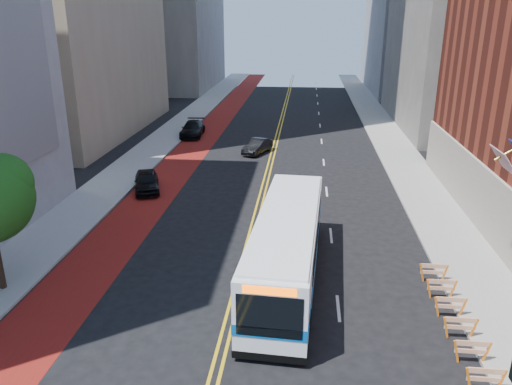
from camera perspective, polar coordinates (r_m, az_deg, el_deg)
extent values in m
cube|color=gray|center=(48.06, -12.74, 4.03)|extent=(4.00, 140.00, 0.15)
cube|color=gray|center=(46.53, 16.65, 3.17)|extent=(4.00, 140.00, 0.15)
cube|color=#60150D|center=(47.01, -8.20, 3.88)|extent=(3.60, 140.00, 0.01)
cube|color=gold|center=(45.79, 1.50, 3.65)|extent=(0.14, 140.00, 0.01)
cube|color=gold|center=(45.76, 1.95, 3.64)|extent=(0.14, 140.00, 0.01)
cube|color=silver|center=(23.62, 9.39, -12.90)|extent=(0.14, 2.20, 0.01)
cube|color=silver|center=(30.66, 8.57, -4.86)|extent=(0.14, 2.20, 0.01)
cube|color=silver|center=(38.09, 8.07, 0.11)|extent=(0.14, 2.20, 0.01)
cube|color=silver|center=(45.71, 7.74, 3.45)|extent=(0.14, 2.20, 0.01)
cube|color=silver|center=(53.44, 7.51, 5.83)|extent=(0.14, 2.20, 0.01)
cube|color=silver|center=(61.24, 7.33, 7.60)|extent=(0.14, 2.20, 0.01)
cube|color=silver|center=(69.08, 7.19, 8.97)|extent=(0.14, 2.20, 0.01)
cube|color=silver|center=(76.96, 7.08, 10.06)|extent=(0.14, 2.20, 0.01)
cube|color=silver|center=(84.86, 6.99, 10.95)|extent=(0.14, 2.20, 0.01)
cube|color=silver|center=(92.78, 6.91, 11.69)|extent=(0.14, 2.20, 0.01)
cube|color=silver|center=(100.71, 6.85, 12.31)|extent=(0.14, 2.20, 0.01)
cube|color=#9E9384|center=(30.08, 26.83, -3.24)|extent=(0.50, 36.00, 4.00)
cube|color=black|center=(31.30, 26.14, -4.06)|extent=(0.35, 2.80, 2.20)
cube|color=black|center=(37.49, 22.68, 0.19)|extent=(0.35, 2.80, 2.20)
cube|color=#B21419|center=(24.31, 26.47, 3.24)|extent=(0.75, 1.90, 1.05)
cube|color=orange|center=(20.20, 23.12, -19.04)|extent=(0.32, 0.06, 0.99)
cube|color=orange|center=(20.55, 26.20, -18.81)|extent=(0.32, 0.06, 0.99)
cube|color=orange|center=(20.13, 24.84, -18.03)|extent=(1.25, 0.05, 0.22)
cube|color=orange|center=(20.34, 24.70, -18.82)|extent=(1.25, 0.05, 0.18)
cube|color=orange|center=(21.37, 21.92, -16.50)|extent=(0.32, 0.06, 0.99)
cube|color=orange|center=(21.71, 24.82, -16.34)|extent=(0.32, 0.06, 0.99)
cube|color=orange|center=(21.31, 23.53, -15.55)|extent=(1.25, 0.05, 0.22)
cube|color=orange|center=(21.51, 23.40, -16.32)|extent=(1.25, 0.05, 0.18)
cube|color=orange|center=(22.59, 20.88, -14.23)|extent=(0.32, 0.06, 0.99)
cube|color=orange|center=(22.91, 23.61, -14.12)|extent=(0.32, 0.06, 0.99)
cube|color=orange|center=(22.54, 22.39, -13.33)|extent=(1.25, 0.05, 0.22)
cube|color=orange|center=(22.72, 22.27, -14.07)|extent=(1.25, 0.05, 0.18)
cube|color=orange|center=(23.85, 19.96, -12.18)|extent=(0.32, 0.06, 0.99)
cube|color=orange|center=(24.16, 22.54, -12.12)|extent=(0.32, 0.06, 0.99)
cube|color=orange|center=(23.80, 21.38, -11.33)|extent=(1.25, 0.05, 0.22)
cube|color=orange|center=(23.97, 21.27, -12.05)|extent=(1.25, 0.05, 0.18)
cube|color=orange|center=(25.15, 19.15, -10.35)|extent=(0.32, 0.06, 0.99)
cube|color=orange|center=(25.43, 21.59, -10.31)|extent=(0.32, 0.06, 0.99)
cube|color=orange|center=(25.10, 20.49, -9.54)|extent=(1.25, 0.05, 0.22)
cube|color=orange|center=(25.26, 20.39, -10.23)|extent=(1.25, 0.05, 0.18)
cube|color=orange|center=(26.47, 18.42, -8.69)|extent=(0.32, 0.06, 0.99)
cube|color=orange|center=(26.74, 20.75, -8.68)|extent=(0.32, 0.06, 0.99)
cube|color=orange|center=(26.42, 19.69, -7.92)|extent=(1.25, 0.05, 0.22)
cube|color=orange|center=(26.57, 19.60, -8.59)|extent=(1.25, 0.05, 0.18)
sphere|color=#104A12|center=(25.55, -27.07, 0.92)|extent=(2.80, 2.80, 2.80)
cube|color=white|center=(24.59, 3.56, -6.12)|extent=(3.60, 13.24, 3.11)
cube|color=#04539F|center=(24.80, 3.54, -7.09)|extent=(3.64, 13.29, 0.49)
cube|color=black|center=(25.16, 3.78, -4.20)|extent=(3.42, 9.32, 1.04)
cube|color=black|center=(18.83, 1.54, -13.99)|extent=(2.50, 0.25, 1.75)
cube|color=black|center=(30.41, 4.80, -0.04)|extent=(2.27, 0.24, 1.09)
cube|color=#FF5905|center=(18.24, 1.57, -11.15)|extent=(1.99, 0.20, 0.33)
cube|color=white|center=(23.94, 3.64, -2.65)|extent=(3.42, 12.58, 0.13)
cube|color=black|center=(25.30, 3.49, -9.29)|extent=(3.63, 13.27, 0.33)
cylinder|color=black|center=(21.81, -1.12, -13.94)|extent=(0.39, 1.11, 1.09)
cylinder|color=black|center=(21.58, 5.85, -14.47)|extent=(0.39, 1.11, 1.09)
cylinder|color=black|center=(28.61, 1.66, -5.31)|extent=(0.39, 1.11, 1.09)
cylinder|color=black|center=(28.43, 6.84, -5.62)|extent=(0.39, 1.11, 1.09)
cylinder|color=black|center=(30.03, 2.05, -4.06)|extent=(0.39, 1.11, 1.09)
cylinder|color=black|center=(29.86, 6.97, -4.35)|extent=(0.39, 1.11, 1.09)
imported|color=black|center=(38.60, -12.39, 1.28)|extent=(3.07, 4.75, 1.51)
imported|color=black|center=(48.22, 0.17, 5.32)|extent=(2.81, 4.41, 1.37)
imported|color=black|center=(55.65, -7.26, 7.23)|extent=(2.53, 5.61, 1.59)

